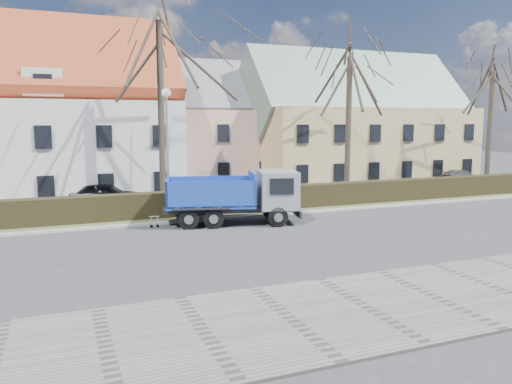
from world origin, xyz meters
name	(u,v)px	position (x,y,z in m)	size (l,w,h in m)	color
ground	(251,240)	(0.00, 0.00, 0.00)	(120.00, 120.00, 0.00)	#343537
sidewalk_near	(366,308)	(0.00, -8.50, 0.04)	(80.00, 5.00, 0.08)	slate
curb_far	(218,219)	(0.00, 4.60, 0.06)	(80.00, 0.30, 0.12)	#A4A29D
grass_strip	(209,214)	(0.00, 6.20, 0.05)	(80.00, 3.00, 0.10)	#49512D
hedge	(210,203)	(0.00, 6.00, 0.65)	(60.00, 0.90, 1.30)	black
building_pink	(208,133)	(4.00, 20.00, 4.00)	(10.80, 8.80, 8.00)	#D0A493
building_yellow	(355,130)	(16.00, 17.00, 4.25)	(18.80, 10.80, 8.50)	tan
tree_1	(161,96)	(-2.00, 8.50, 6.33)	(9.20, 9.20, 12.65)	#332C23
tree_2	(349,113)	(10.00, 8.50, 5.50)	(8.00, 8.00, 11.00)	#332C23
tree_3	(490,118)	(22.00, 8.50, 5.23)	(7.60, 7.60, 10.45)	#332C23
dump_truck	(228,197)	(0.16, 3.48, 1.33)	(6.67, 2.48, 2.67)	#163798
streetlight	(167,152)	(-2.02, 7.00, 3.38)	(0.53, 0.53, 6.76)	#969CA1
cart_frame	(150,221)	(-3.55, 3.95, 0.31)	(0.68, 0.39, 0.62)	silver
parked_car_a	(106,194)	(-4.89, 11.03, 0.71)	(1.69, 4.19, 1.43)	black
parked_car_b	(460,177)	(22.12, 11.18, 0.59)	(1.66, 4.09, 1.19)	#3A3A3E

